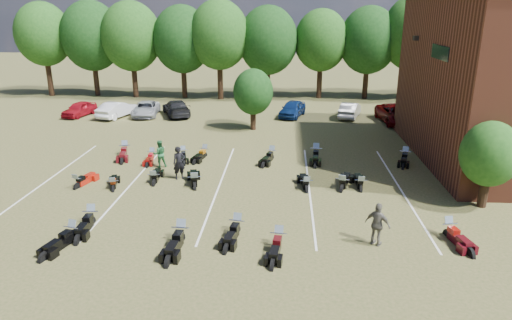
# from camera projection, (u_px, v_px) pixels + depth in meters

# --- Properties ---
(ground) EXTENTS (160.00, 160.00, 0.00)m
(ground) POSITION_uv_depth(u_px,v_px,m) (271.00, 209.00, 22.54)
(ground) COLOR brown
(ground) RESTS_ON ground
(car_0) EXTENTS (2.32, 4.08, 1.31)m
(car_0) POSITION_uv_depth(u_px,v_px,m) (79.00, 109.00, 41.79)
(car_0) COLOR maroon
(car_0) RESTS_ON ground
(car_1) EXTENTS (2.75, 4.59, 1.43)m
(car_1) POSITION_uv_depth(u_px,v_px,m) (117.00, 109.00, 41.30)
(car_1) COLOR silver
(car_1) RESTS_ON ground
(car_2) EXTENTS (2.70, 4.82, 1.27)m
(car_2) POSITION_uv_depth(u_px,v_px,m) (146.00, 109.00, 41.90)
(car_2) COLOR #9CA0A5
(car_2) RESTS_ON ground
(car_3) EXTENTS (3.78, 5.31, 1.43)m
(car_3) POSITION_uv_depth(u_px,v_px,m) (176.00, 108.00, 41.95)
(car_3) COLOR black
(car_3) RESTS_ON ground
(car_4) EXTENTS (2.85, 4.56, 1.45)m
(car_4) POSITION_uv_depth(u_px,v_px,m) (292.00, 109.00, 41.52)
(car_4) COLOR navy
(car_4) RESTS_ON ground
(car_5) EXTENTS (2.58, 4.40, 1.37)m
(car_5) POSITION_uv_depth(u_px,v_px,m) (350.00, 110.00, 41.20)
(car_5) COLOR #AEADA9
(car_5) RESTS_ON ground
(car_6) EXTENTS (3.11, 5.84, 1.56)m
(car_6) POSITION_uv_depth(u_px,v_px,m) (397.00, 114.00, 39.17)
(car_6) COLOR #570507
(car_6) RESTS_ON ground
(car_7) EXTENTS (3.15, 5.69, 1.56)m
(car_7) POSITION_uv_depth(u_px,v_px,m) (415.00, 112.00, 39.91)
(car_7) COLOR #39393E
(car_7) RESTS_ON ground
(person_black) EXTENTS (0.84, 0.73, 1.93)m
(person_black) POSITION_uv_depth(u_px,v_px,m) (179.00, 163.00, 26.25)
(person_black) COLOR black
(person_black) RESTS_ON ground
(person_green) EXTENTS (1.03, 0.94, 1.73)m
(person_green) POSITION_uv_depth(u_px,v_px,m) (160.00, 154.00, 28.24)
(person_green) COLOR #235E31
(person_green) RESTS_ON ground
(person_grey) EXTENTS (1.16, 1.00, 1.87)m
(person_grey) POSITION_uv_depth(u_px,v_px,m) (378.00, 224.00, 18.85)
(person_grey) COLOR #605B52
(person_grey) RESTS_ON ground
(motorcycle_1) EXTENTS (1.27, 2.42, 1.29)m
(motorcycle_1) POSITION_uv_depth(u_px,v_px,m) (73.00, 241.00, 19.47)
(motorcycle_1) COLOR black
(motorcycle_1) RESTS_ON ground
(motorcycle_2) EXTENTS (0.92, 2.44, 1.33)m
(motorcycle_2) POSITION_uv_depth(u_px,v_px,m) (92.00, 224.00, 20.94)
(motorcycle_2) COLOR black
(motorcycle_2) RESTS_ON ground
(motorcycle_3) EXTENTS (0.95, 2.55, 1.40)m
(motorcycle_3) POSITION_uv_depth(u_px,v_px,m) (181.00, 242.00, 19.36)
(motorcycle_3) COLOR black
(motorcycle_3) RESTS_ON ground
(motorcycle_4) EXTENTS (1.10, 2.38, 1.28)m
(motorcycle_4) POSITION_uv_depth(u_px,v_px,m) (237.00, 233.00, 20.11)
(motorcycle_4) COLOR black
(motorcycle_4) RESTS_ON ground
(motorcycle_5) EXTENTS (1.00, 2.35, 1.27)m
(motorcycle_5) POSITION_uv_depth(u_px,v_px,m) (278.00, 247.00, 18.98)
(motorcycle_5) COLOR black
(motorcycle_5) RESTS_ON ground
(motorcycle_6) EXTENTS (1.18, 2.37, 1.27)m
(motorcycle_6) POSITION_uv_depth(u_px,v_px,m) (448.00, 237.00, 19.82)
(motorcycle_6) COLOR #440911
(motorcycle_6) RESTS_ON ground
(motorcycle_7) EXTENTS (1.16, 2.23, 1.19)m
(motorcycle_7) POSITION_uv_depth(u_px,v_px,m) (78.00, 188.00, 25.14)
(motorcycle_7) COLOR #9D170B
(motorcycle_7) RESTS_ON ground
(motorcycle_8) EXTENTS (1.18, 2.11, 1.12)m
(motorcycle_8) POSITION_uv_depth(u_px,v_px,m) (113.00, 190.00, 24.82)
(motorcycle_8) COLOR black
(motorcycle_8) RESTS_ON ground
(motorcycle_9) EXTENTS (0.91, 2.26, 1.23)m
(motorcycle_9) POSITION_uv_depth(u_px,v_px,m) (154.00, 185.00, 25.64)
(motorcycle_9) COLOR black
(motorcycle_9) RESTS_ON ground
(motorcycle_10) EXTENTS (1.33, 2.57, 1.37)m
(motorcycle_10) POSITION_uv_depth(u_px,v_px,m) (195.00, 188.00, 25.10)
(motorcycle_10) COLOR black
(motorcycle_10) RESTS_ON ground
(motorcycle_11) EXTENTS (0.96, 2.30, 1.25)m
(motorcycle_11) POSITION_uv_depth(u_px,v_px,m) (306.00, 191.00, 24.73)
(motorcycle_11) COLOR black
(motorcycle_11) RESTS_ON ground
(motorcycle_12) EXTENTS (0.72, 2.20, 1.22)m
(motorcycle_12) POSITION_uv_depth(u_px,v_px,m) (360.00, 191.00, 24.82)
(motorcycle_12) COLOR black
(motorcycle_12) RESTS_ON ground
(motorcycle_13) EXTENTS (1.42, 2.52, 1.34)m
(motorcycle_13) POSITION_uv_depth(u_px,v_px,m) (342.00, 191.00, 24.79)
(motorcycle_13) COLOR black
(motorcycle_13) RESTS_ON ground
(motorcycle_14) EXTENTS (1.29, 2.58, 1.37)m
(motorcycle_14) POSITION_uv_depth(u_px,v_px,m) (125.00, 155.00, 30.82)
(motorcycle_14) COLOR #490A10
(motorcycle_14) RESTS_ON ground
(motorcycle_15) EXTENTS (0.76, 2.03, 1.11)m
(motorcycle_15) POSITION_uv_depth(u_px,v_px,m) (152.00, 160.00, 29.87)
(motorcycle_15) COLOR #940B0A
(motorcycle_15) RESTS_ON ground
(motorcycle_16) EXTENTS (1.12, 2.11, 1.12)m
(motorcycle_16) POSITION_uv_depth(u_px,v_px,m) (183.00, 158.00, 30.22)
(motorcycle_16) COLOR black
(motorcycle_16) RESTS_ON ground
(motorcycle_17) EXTENTS (1.16, 2.21, 1.18)m
(motorcycle_17) POSITION_uv_depth(u_px,v_px,m) (205.00, 157.00, 30.44)
(motorcycle_17) COLOR black
(motorcycle_17) RESTS_ON ground
(motorcycle_18) EXTENTS (1.32, 2.40, 1.27)m
(motorcycle_18) POSITION_uv_depth(u_px,v_px,m) (271.00, 159.00, 29.91)
(motorcycle_18) COLOR black
(motorcycle_18) RESTS_ON ground
(motorcycle_19) EXTENTS (0.99, 2.54, 1.38)m
(motorcycle_19) POSITION_uv_depth(u_px,v_px,m) (316.00, 158.00, 30.17)
(motorcycle_19) COLOR black
(motorcycle_19) RESTS_ON ground
(motorcycle_20) EXTENTS (1.37, 2.41, 1.28)m
(motorcycle_20) POSITION_uv_depth(u_px,v_px,m) (404.00, 161.00, 29.70)
(motorcycle_20) COLOR black
(motorcycle_20) RESTS_ON ground
(tree_line) EXTENTS (56.00, 6.00, 9.79)m
(tree_line) POSITION_uv_depth(u_px,v_px,m) (272.00, 39.00, 48.05)
(tree_line) COLOR black
(tree_line) RESTS_ON ground
(young_tree_near_building) EXTENTS (2.80, 2.80, 4.16)m
(young_tree_near_building) POSITION_uv_depth(u_px,v_px,m) (490.00, 154.00, 21.96)
(young_tree_near_building) COLOR black
(young_tree_near_building) RESTS_ON ground
(young_tree_midfield) EXTENTS (3.20, 3.20, 4.70)m
(young_tree_midfield) POSITION_uv_depth(u_px,v_px,m) (253.00, 92.00, 36.36)
(young_tree_midfield) COLOR black
(young_tree_midfield) RESTS_ON ground
(parking_lines) EXTENTS (20.10, 14.00, 0.01)m
(parking_lines) POSITION_uv_depth(u_px,v_px,m) (219.00, 185.00, 25.57)
(parking_lines) COLOR silver
(parking_lines) RESTS_ON ground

